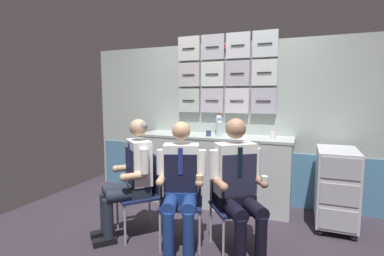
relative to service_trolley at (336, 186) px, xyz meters
The scene contains 16 objects.
ground 1.69m from the service_trolley, 145.52° to the right, with size 4.80×4.80×0.04m, color #2F2832.
galley_bulkhead 1.56m from the service_trolley, 161.39° to the left, with size 4.20×0.14×2.26m.
galley_counter 1.46m from the service_trolley, behind, with size 2.01×0.53×0.92m.
service_trolley is the anchor object (origin of this frame).
folding_chair_left 2.05m from the service_trolley, 155.30° to the right, with size 0.57×0.57×0.82m.
crew_member_left 2.21m from the service_trolley, 153.67° to the right, with size 0.62×0.63×1.21m.
folding_chair_center 1.69m from the service_trolley, 149.09° to the right, with size 0.51×0.51×0.82m.
crew_member_center 1.74m from the service_trolley, 143.82° to the right, with size 0.51×0.64×1.20m.
folding_chair_right 1.25m from the service_trolley, 140.83° to the right, with size 0.56×0.56×0.82m.
crew_member_right 1.29m from the service_trolley, 133.64° to the right, with size 0.62×0.67×1.24m.
sparkling_bottle_green 1.45m from the service_trolley, behind, with size 0.07×0.07×0.23m.
water_bottle_short 1.51m from the service_trolley, behind, with size 0.08×0.08×0.29m.
paper_cup_tan 1.54m from the service_trolley, 168.50° to the left, with size 0.07×0.07×0.07m.
coffee_cup_white 1.32m from the service_trolley, behind, with size 0.07×0.07×0.07m.
espresso_cup_small 1.58m from the service_trolley, behind, with size 0.06×0.06×0.07m.
paper_cup_blue 0.87m from the service_trolley, 168.45° to the left, with size 0.06×0.06×0.08m.
Camera 1 is at (0.98, -2.46, 1.44)m, focal length 26.69 mm.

